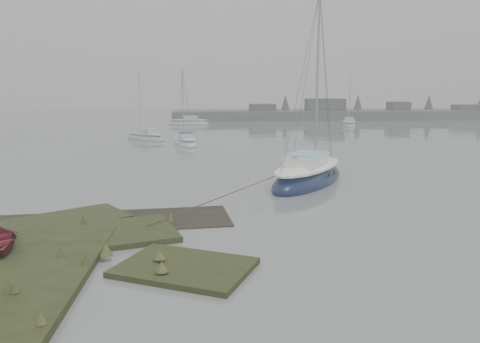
# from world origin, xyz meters

# --- Properties ---
(ground) EXTENTS (160.00, 160.00, 0.00)m
(ground) POSITION_xyz_m (0.00, 30.00, 0.00)
(ground) COLOR slate
(ground) RESTS_ON ground
(far_shoreline) EXTENTS (60.00, 8.00, 4.15)m
(far_shoreline) POSITION_xyz_m (26.84, 61.90, 0.85)
(far_shoreline) COLOR #4C4F51
(far_shoreline) RESTS_ON ground
(sailboat_main) EXTENTS (6.15, 7.58, 10.53)m
(sailboat_main) POSITION_xyz_m (6.42, 11.03, 0.33)
(sailboat_main) COLOR #0D1737
(sailboat_main) RESTS_ON ground
(sailboat_white) EXTENTS (2.91, 5.32, 7.14)m
(sailboat_white) POSITION_xyz_m (-0.71, 28.49, 0.22)
(sailboat_white) COLOR silver
(sailboat_white) RESTS_ON ground
(sailboat_far_a) EXTENTS (4.80, 4.68, 7.12)m
(sailboat_far_a) POSITION_xyz_m (-4.73, 32.87, 0.22)
(sailboat_far_a) COLOR #AFB3B8
(sailboat_far_a) RESTS_ON ground
(sailboat_far_b) EXTENTS (2.91, 5.48, 7.38)m
(sailboat_far_b) POSITION_xyz_m (19.87, 47.69, 0.23)
(sailboat_far_b) COLOR #B8BCC2
(sailboat_far_b) RESTS_ON ground
(sailboat_far_c) EXTENTS (5.57, 1.98, 7.78)m
(sailboat_far_c) POSITION_xyz_m (-1.22, 51.67, 0.24)
(sailboat_far_c) COLOR #B7BEC2
(sailboat_far_c) RESTS_ON ground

